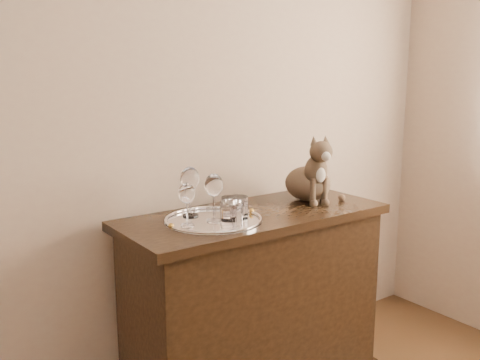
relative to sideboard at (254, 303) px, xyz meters
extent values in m
cube|color=#C0A490|center=(-0.60, 0.31, 0.93)|extent=(4.00, 0.10, 2.70)
cylinder|color=white|center=(-0.23, -0.03, 0.43)|extent=(0.40, 0.40, 0.01)
cylinder|color=white|center=(-0.13, -0.06, 0.48)|extent=(0.08, 0.08, 0.09)
cylinder|color=silver|center=(-0.22, -0.15, 0.48)|extent=(0.09, 0.09, 0.10)
cylinder|color=white|center=(-0.13, 0.00, 0.47)|extent=(0.07, 0.07, 0.08)
camera|label=1|loc=(-1.37, -1.81, 1.03)|focal=40.00mm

